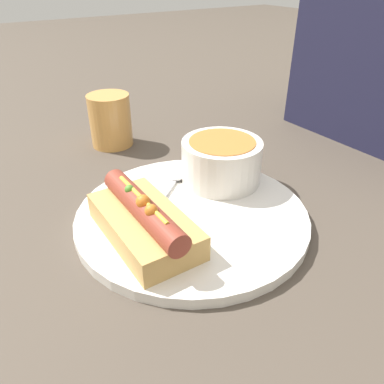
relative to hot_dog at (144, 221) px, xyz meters
The scene contains 6 objects.
ground_plane 0.08m from the hot_dog, 99.16° to the left, with size 4.00×4.00×0.00m, color #4C4238.
dinner_plate 0.08m from the hot_dog, 99.16° to the left, with size 0.28×0.28×0.01m.
hot_dog is the anchor object (origin of this frame).
soup_bowl 0.15m from the hot_dog, 110.08° to the left, with size 0.11×0.11×0.06m.
spoon 0.12m from the hot_dog, 133.48° to the left, with size 0.11×0.13×0.01m.
drinking_glass 0.29m from the hot_dog, 163.58° to the left, with size 0.07×0.07×0.09m.
Camera 1 is at (0.31, -0.21, 0.27)m, focal length 35.00 mm.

